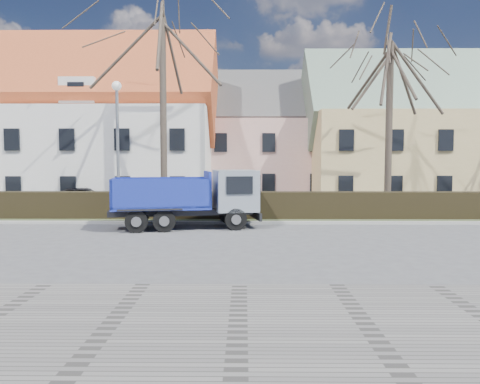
{
  "coord_description": "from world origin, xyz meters",
  "views": [
    {
      "loc": [
        2.34,
        -16.55,
        2.94
      ],
      "look_at": [
        2.15,
        2.59,
        1.6
      ],
      "focal_mm": 35.0,
      "sensor_mm": 36.0,
      "label": 1
    }
  ],
  "objects_px": {
    "streetlight": "(118,149)",
    "parked_car_a": "(84,198)",
    "cart_frame": "(133,216)",
    "dump_truck": "(181,198)"
  },
  "relations": [
    {
      "from": "streetlight",
      "to": "parked_car_a",
      "type": "bearing_deg",
      "value": 129.56
    },
    {
      "from": "streetlight",
      "to": "parked_car_a",
      "type": "relative_size",
      "value": 1.72
    },
    {
      "from": "cart_frame",
      "to": "parked_car_a",
      "type": "height_order",
      "value": "parked_car_a"
    },
    {
      "from": "streetlight",
      "to": "cart_frame",
      "type": "height_order",
      "value": "streetlight"
    },
    {
      "from": "dump_truck",
      "to": "cart_frame",
      "type": "height_order",
      "value": "dump_truck"
    },
    {
      "from": "dump_truck",
      "to": "streetlight",
      "type": "bearing_deg",
      "value": 124.21
    },
    {
      "from": "streetlight",
      "to": "cart_frame",
      "type": "relative_size",
      "value": 8.86
    },
    {
      "from": "dump_truck",
      "to": "streetlight",
      "type": "xyz_separation_m",
      "value": [
        -3.69,
        3.74,
        2.18
      ]
    },
    {
      "from": "cart_frame",
      "to": "parked_car_a",
      "type": "xyz_separation_m",
      "value": [
        -4.34,
        6.13,
        0.33
      ]
    },
    {
      "from": "dump_truck",
      "to": "cart_frame",
      "type": "distance_m",
      "value": 2.86
    }
  ]
}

